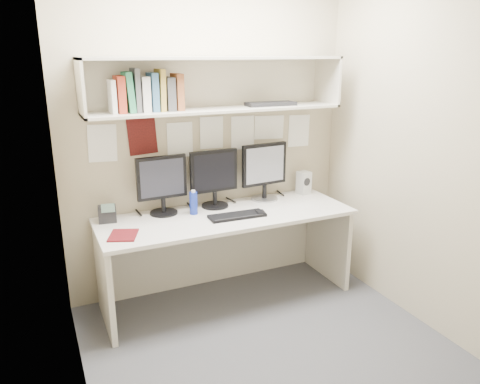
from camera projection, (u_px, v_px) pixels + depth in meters
name	position (u px, v px, depth m)	size (l,w,h in m)	color
floor	(263.00, 339.00, 3.32)	(2.40, 2.00, 0.01)	#414146
wall_back	(209.00, 135.00, 3.82)	(2.40, 0.02, 2.60)	tan
wall_front	(369.00, 205.00, 2.07)	(2.40, 0.02, 2.60)	tan
wall_left	(64.00, 180.00, 2.47)	(0.02, 2.00, 2.60)	tan
wall_right	(411.00, 145.00, 3.42)	(0.02, 2.00, 2.60)	tan
desk	(227.00, 256.00, 3.78)	(2.00, 0.70, 0.73)	beige
overhead_hutch	(215.00, 84.00, 3.57)	(2.00, 0.38, 0.40)	beige
pinned_papers	(209.00, 141.00, 3.83)	(1.92, 0.01, 0.48)	white
monitor_left	(162.00, 183.00, 3.62)	(0.40, 0.22, 0.46)	black
monitor_center	(214.00, 176.00, 3.79)	(0.40, 0.22, 0.47)	black
monitor_right	(264.00, 170.00, 3.97)	(0.42, 0.23, 0.49)	#A5A5AA
keyboard	(237.00, 216.00, 3.60)	(0.44, 0.16, 0.02)	black
mouse	(261.00, 213.00, 3.64)	(0.06, 0.10, 0.03)	black
speaker	(304.00, 183.00, 4.18)	(0.12, 0.12, 0.20)	#B4B4B0
blue_bottle	(194.00, 203.00, 3.65)	(0.06, 0.06, 0.20)	#162A98
maroon_notebook	(123.00, 235.00, 3.23)	(0.18, 0.22, 0.01)	#540E12
desk_phone	(107.00, 214.00, 3.49)	(0.14, 0.13, 0.16)	black
book_stack	(147.00, 93.00, 3.34)	(0.51, 0.19, 0.30)	white
hutch_tray	(271.00, 104.00, 3.73)	(0.40, 0.15, 0.03)	black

